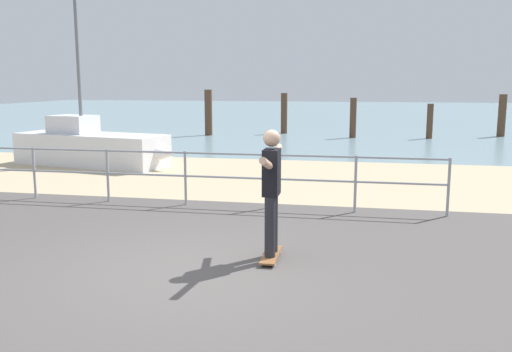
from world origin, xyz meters
TOP-DOWN VIEW (x-y plane):
  - ground_plane at (0.00, -1.00)m, footprint 24.00×10.00m
  - beach_strip at (0.00, 7.00)m, footprint 24.00×6.00m
  - sea_surface at (0.00, 35.00)m, footprint 72.00×50.00m
  - railing_fence at (-2.01, 3.60)m, footprint 11.17×0.05m
  - sailboat at (-5.30, 7.95)m, footprint 5.07×2.27m
  - skateboard at (0.93, 0.70)m, footprint 0.22×0.80m
  - skateboarder at (0.93, 0.70)m, footprint 0.22×1.45m
  - groyne_post_0 at (-4.66, 17.11)m, footprint 0.33×0.33m
  - groyne_post_1 at (-1.54, 18.62)m, footprint 0.29×0.29m
  - groyne_post_2 at (1.58, 17.22)m, footprint 0.27×0.27m
  - groyne_post_3 at (4.70, 17.51)m, footprint 0.25×0.25m
  - groyne_post_4 at (7.83, 19.05)m, footprint 0.33×0.33m

SIDE VIEW (x-z plane):
  - ground_plane at x=0.00m, z-range -0.02..0.02m
  - beach_strip at x=0.00m, z-range -0.02..0.02m
  - sea_surface at x=0.00m, z-range -0.02..0.02m
  - skateboard at x=0.93m, z-range 0.03..0.11m
  - sailboat at x=-5.30m, z-range -2.41..3.47m
  - railing_fence at x=-2.01m, z-range 0.17..1.22m
  - groyne_post_3 at x=4.70m, z-range 0.00..1.46m
  - groyne_post_2 at x=1.58m, z-range 0.00..1.69m
  - groyne_post_4 at x=7.83m, z-range 0.00..1.82m
  - groyne_post_1 at x=-1.54m, z-range 0.00..1.84m
  - groyne_post_0 at x=-4.66m, z-range 0.00..2.01m
  - skateboarder at x=0.93m, z-range 0.19..1.84m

